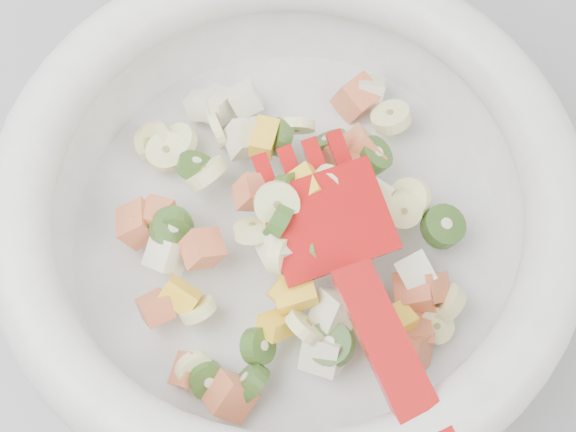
% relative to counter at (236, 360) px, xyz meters
% --- Properties ---
extents(counter, '(2.00, 0.60, 0.90)m').
position_rel_counter_xyz_m(counter, '(0.00, 0.00, 0.00)').
color(counter, '#96969C').
rests_on(counter, ground).
extents(mixing_bowl, '(0.40, 0.38, 0.12)m').
position_rel_counter_xyz_m(mixing_bowl, '(0.07, -0.02, 0.50)').
color(mixing_bowl, white).
rests_on(mixing_bowl, counter).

